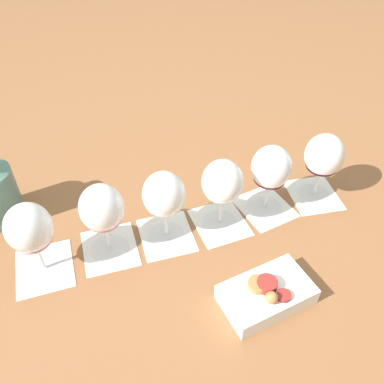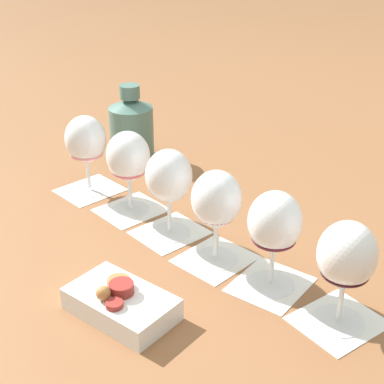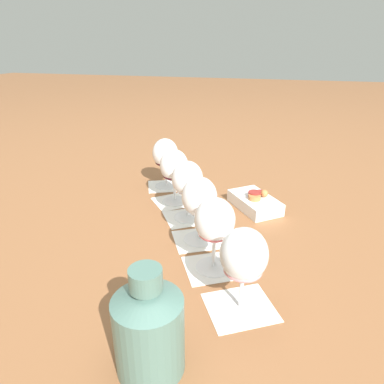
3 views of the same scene
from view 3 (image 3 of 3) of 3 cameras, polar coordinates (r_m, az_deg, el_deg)
ground_plane at (r=0.89m, az=-0.17°, el=-6.06°), size 8.00×8.00×0.00m
tasting_card_0 at (r=0.66m, az=8.03°, el=-18.46°), size 0.15×0.15×0.00m
tasting_card_1 at (r=0.74m, az=3.58°, el=-12.38°), size 0.15×0.15×0.00m
tasting_card_2 at (r=0.84m, az=1.16°, el=-7.85°), size 0.15×0.15×0.00m
tasting_card_3 at (r=0.94m, az=-0.75°, el=-4.22°), size 0.15×0.16×0.00m
tasting_card_4 at (r=1.03m, az=-2.88°, el=-1.51°), size 0.16×0.16×0.00m
tasting_card_5 at (r=1.14m, az=-4.30°, el=1.04°), size 0.14×0.15×0.00m
wine_glass_0 at (r=0.59m, az=8.61°, el=-10.88°), size 0.08×0.08×0.16m
wine_glass_1 at (r=0.69m, az=3.80°, el=-5.32°), size 0.08×0.08×0.16m
wine_glass_2 at (r=0.79m, az=1.23°, el=-1.35°), size 0.08×0.08×0.16m
wine_glass_3 at (r=0.89m, az=-0.78°, el=1.73°), size 0.08×0.08×0.16m
wine_glass_4 at (r=0.99m, az=-3.00°, el=3.99°), size 0.08×0.08×0.16m
wine_glass_5 at (r=1.10m, az=-4.46°, el=6.06°), size 0.08×0.08×0.16m
ceramic_vase at (r=0.52m, az=-7.21°, el=-21.45°), size 0.10×0.10×0.17m
snack_dish at (r=1.00m, az=10.42°, el=-1.61°), size 0.18×0.17×0.06m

